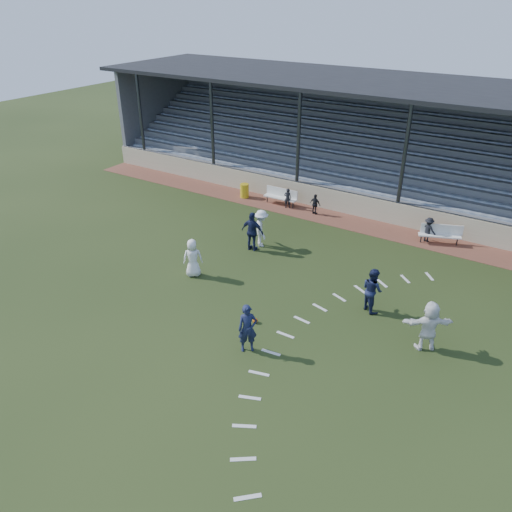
% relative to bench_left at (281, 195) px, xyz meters
% --- Properties ---
extents(ground, '(90.00, 90.00, 0.00)m').
position_rel_bench_left_xyz_m(ground, '(3.48, -10.70, -0.58)').
color(ground, '#233114').
rests_on(ground, ground).
extents(cinder_track, '(34.00, 2.00, 0.02)m').
position_rel_bench_left_xyz_m(cinder_track, '(3.48, -0.20, -0.57)').
color(cinder_track, brown).
rests_on(cinder_track, ground).
extents(retaining_wall, '(34.00, 0.18, 1.20)m').
position_rel_bench_left_xyz_m(retaining_wall, '(3.48, 0.85, 0.02)').
color(retaining_wall, '#C0B593').
rests_on(retaining_wall, ground).
extents(bench_left, '(2.01, 0.49, 0.95)m').
position_rel_bench_left_xyz_m(bench_left, '(0.00, 0.00, 0.00)').
color(bench_left, white).
rests_on(bench_left, cinder_track).
extents(bench_right, '(2.00, 1.18, 0.95)m').
position_rel_bench_left_xyz_m(bench_right, '(9.09, -0.16, 0.00)').
color(bench_right, white).
rests_on(bench_right, cinder_track).
extents(trash_bin, '(0.52, 0.52, 0.83)m').
position_rel_bench_left_xyz_m(trash_bin, '(-2.40, -0.21, -0.15)').
color(trash_bin, gold).
rests_on(trash_bin, cinder_track).
extents(football, '(0.20, 0.20, 0.20)m').
position_rel_bench_left_xyz_m(football, '(5.00, -10.65, -0.49)').
color(football, '#CA540B').
rests_on(football, ground).
extents(player_white_lead, '(1.00, 0.94, 1.72)m').
position_rel_bench_left_xyz_m(player_white_lead, '(0.84, -9.12, 0.27)').
color(player_white_lead, white).
rests_on(player_white_lead, ground).
extents(player_navy_lead, '(0.78, 0.75, 1.80)m').
position_rel_bench_left_xyz_m(player_navy_lead, '(5.64, -12.13, 0.32)').
color(player_navy_lead, '#161C3C').
rests_on(player_navy_lead, ground).
extents(player_navy_mid, '(1.11, 1.06, 1.81)m').
position_rel_bench_left_xyz_m(player_navy_mid, '(8.32, -7.50, 0.32)').
color(player_navy_mid, '#161C3C').
rests_on(player_navy_mid, ground).
extents(player_white_wing, '(1.31, 1.34, 1.84)m').
position_rel_bench_left_xyz_m(player_white_wing, '(1.81, -5.08, 0.34)').
color(player_white_wing, white).
rests_on(player_white_wing, ground).
extents(player_navy_wing, '(1.16, 0.56, 1.92)m').
position_rel_bench_left_xyz_m(player_navy_wing, '(1.70, -5.70, 0.38)').
color(player_navy_wing, '#161C3C').
rests_on(player_navy_wing, ground).
extents(player_white_back, '(1.76, 1.41, 1.87)m').
position_rel_bench_left_xyz_m(player_white_back, '(10.81, -8.73, 0.35)').
color(player_white_back, white).
rests_on(player_white_back, ground).
extents(sub_left_near, '(0.49, 0.40, 1.16)m').
position_rel_bench_left_xyz_m(sub_left_near, '(0.58, -0.26, 0.02)').
color(sub_left_near, black).
rests_on(sub_left_near, cinder_track).
extents(sub_left_far, '(0.71, 0.38, 1.15)m').
position_rel_bench_left_xyz_m(sub_left_far, '(2.30, -0.23, 0.01)').
color(sub_left_far, black).
rests_on(sub_left_far, cinder_track).
extents(sub_right, '(0.90, 0.63, 1.26)m').
position_rel_bench_left_xyz_m(sub_right, '(8.51, -0.32, 0.07)').
color(sub_right, black).
rests_on(sub_right, cinder_track).
extents(grandstand, '(34.60, 9.00, 6.61)m').
position_rel_bench_left_xyz_m(grandstand, '(3.49, 5.56, 1.62)').
color(grandstand, slate).
rests_on(grandstand, ground).
extents(penalty_arc, '(3.89, 14.63, 0.01)m').
position_rel_bench_left_xyz_m(penalty_arc, '(7.61, -10.70, -0.58)').
color(penalty_arc, silver).
rests_on(penalty_arc, ground).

